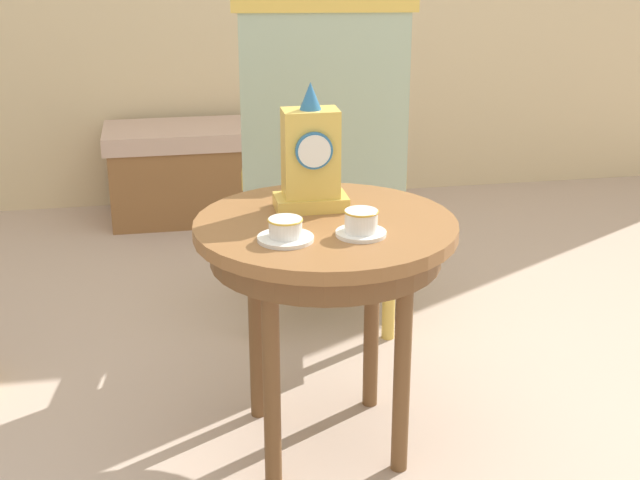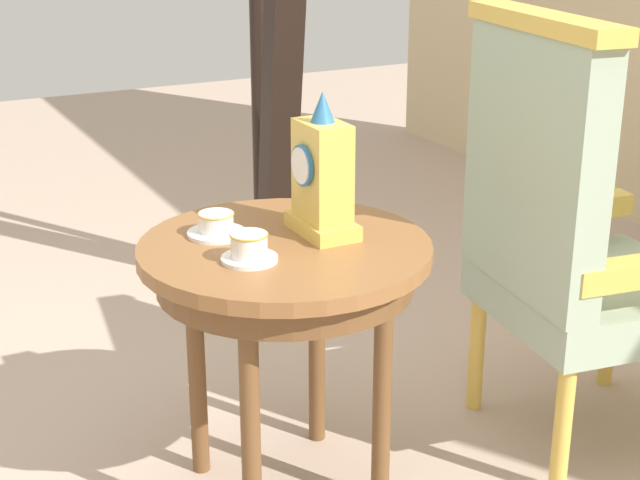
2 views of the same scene
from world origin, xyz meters
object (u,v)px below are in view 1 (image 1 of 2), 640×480
(teacup_right, at_px, (361,224))
(mantel_clock, at_px, (311,159))
(window_bench, at_px, (214,171))
(side_table, at_px, (326,250))
(armchair, at_px, (323,163))
(teacup_left, at_px, (285,231))

(teacup_right, relative_size, mantel_clock, 0.37)
(mantel_clock, height_order, window_bench, mantel_clock)
(teacup_right, bearing_deg, side_table, 119.44)
(teacup_right, xyz_separation_m, armchair, (0.06, 0.84, -0.08))
(mantel_clock, bearing_deg, window_bench, 94.33)
(mantel_clock, distance_m, armchair, 0.67)
(teacup_right, xyz_separation_m, window_bench, (-0.23, 2.10, -0.45))
(armchair, bearing_deg, side_table, -99.92)
(teacup_left, bearing_deg, teacup_right, 0.82)
(teacup_left, height_order, window_bench, teacup_left)
(armchair, relative_size, window_bench, 1.15)
(teacup_right, bearing_deg, mantel_clock, 111.11)
(armchair, bearing_deg, teacup_right, -94.18)
(teacup_right, bearing_deg, armchair, 85.82)
(teacup_left, height_order, mantel_clock, mantel_clock)
(mantel_clock, bearing_deg, teacup_right, -68.89)
(teacup_left, relative_size, armchair, 0.12)
(side_table, bearing_deg, armchair, 80.08)
(teacup_right, distance_m, armchair, 0.85)
(teacup_left, distance_m, mantel_clock, 0.27)
(side_table, distance_m, window_bench, 2.02)
(window_bench, bearing_deg, mantel_clock, -85.67)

